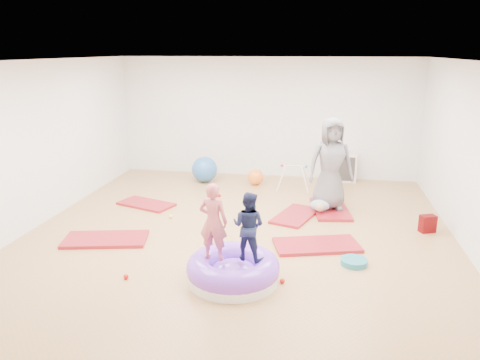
# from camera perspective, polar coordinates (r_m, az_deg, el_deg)

# --- Properties ---
(room) EXTENTS (7.01, 8.01, 2.81)m
(room) POSITION_cam_1_polar(r_m,az_deg,el_deg) (7.23, -0.41, 3.18)
(room) COLOR #9F7B52
(room) RESTS_ON ground
(gym_mat_front_left) EXTENTS (1.41, 0.91, 0.05)m
(gym_mat_front_left) POSITION_cam_1_polar(r_m,az_deg,el_deg) (7.84, -16.07, -6.97)
(gym_mat_front_left) COLOR #9F062F
(gym_mat_front_left) RESTS_ON ground
(gym_mat_mid_left) EXTENTS (1.21, 0.88, 0.05)m
(gym_mat_mid_left) POSITION_cam_1_polar(r_m,az_deg,el_deg) (9.39, -11.35, -2.89)
(gym_mat_mid_left) COLOR #9F062F
(gym_mat_mid_left) RESTS_ON ground
(gym_mat_center_back) EXTENTS (0.92, 1.27, 0.05)m
(gym_mat_center_back) POSITION_cam_1_polar(r_m,az_deg,el_deg) (8.64, 6.78, -4.32)
(gym_mat_center_back) COLOR #9F062F
(gym_mat_center_back) RESTS_ON ground
(gym_mat_right) EXTENTS (1.42, 0.98, 0.05)m
(gym_mat_right) POSITION_cam_1_polar(r_m,az_deg,el_deg) (7.42, 9.33, -7.85)
(gym_mat_right) COLOR #9F062F
(gym_mat_right) RESTS_ON ground
(gym_mat_rear_right) EXTENTS (0.81, 1.34, 0.05)m
(gym_mat_rear_right) POSITION_cam_1_polar(r_m,az_deg,el_deg) (9.08, 10.95, -3.50)
(gym_mat_rear_right) COLOR #9F062F
(gym_mat_rear_right) RESTS_ON ground
(inflatable_cushion) EXTENTS (1.24, 1.24, 0.39)m
(inflatable_cushion) POSITION_cam_1_polar(r_m,az_deg,el_deg) (6.28, -0.85, -10.93)
(inflatable_cushion) COLOR white
(inflatable_cushion) RESTS_ON ground
(child_pink) EXTENTS (0.40, 0.29, 1.04)m
(child_pink) POSITION_cam_1_polar(r_m,az_deg,el_deg) (6.02, -3.29, -4.65)
(child_pink) COLOR #C75963
(child_pink) RESTS_ON inflatable_cushion
(child_navy) EXTENTS (0.52, 0.45, 0.91)m
(child_navy) POSITION_cam_1_polar(r_m,az_deg,el_deg) (6.03, 1.03, -5.19)
(child_navy) COLOR #171F42
(child_navy) RESTS_ON inflatable_cushion
(adult_caregiver) EXTENTS (0.96, 0.75, 1.72)m
(adult_caregiver) POSITION_cam_1_polar(r_m,az_deg,el_deg) (8.83, 11.01, 1.96)
(adult_caregiver) COLOR slate
(adult_caregiver) RESTS_ON gym_mat_rear_right
(infant) EXTENTS (0.37, 0.38, 0.22)m
(infant) POSITION_cam_1_polar(r_m,az_deg,el_deg) (8.81, 9.73, -3.09)
(infant) COLOR #96ADC6
(infant) RESTS_ON gym_mat_rear_right
(ball_pit_balls) EXTENTS (2.28, 3.79, 0.07)m
(ball_pit_balls) POSITION_cam_1_polar(r_m,az_deg,el_deg) (7.98, -3.42, -5.90)
(ball_pit_balls) COLOR green
(ball_pit_balls) RESTS_ON ground
(exercise_ball_blue) EXTENTS (0.59, 0.59, 0.59)m
(exercise_ball_blue) POSITION_cam_1_polar(r_m,az_deg,el_deg) (10.79, -4.34, 1.31)
(exercise_ball_blue) COLOR #2C63AF
(exercise_ball_blue) RESTS_ON ground
(exercise_ball_orange) EXTENTS (0.36, 0.36, 0.36)m
(exercise_ball_orange) POSITION_cam_1_polar(r_m,az_deg,el_deg) (10.55, 1.92, 0.37)
(exercise_ball_orange) COLOR orange
(exercise_ball_orange) RESTS_ON ground
(infant_play_gym) EXTENTS (0.70, 0.67, 0.54)m
(infant_play_gym) POSITION_cam_1_polar(r_m,az_deg,el_deg) (10.22, 6.57, 0.82)
(infant_play_gym) COLOR silver
(infant_play_gym) RESTS_ON ground
(cube_shelf) EXTENTS (0.64, 0.32, 0.64)m
(cube_shelf) POSITION_cam_1_polar(r_m,az_deg,el_deg) (11.07, 12.34, 1.50)
(cube_shelf) COLOR silver
(cube_shelf) RESTS_ON ground
(balance_disc) EXTENTS (0.38, 0.38, 0.08)m
(balance_disc) POSITION_cam_1_polar(r_m,az_deg,el_deg) (6.95, 13.72, -9.68)
(balance_disc) COLOR teal
(balance_disc) RESTS_ON ground
(backpack) EXTENTS (0.29, 0.24, 0.29)m
(backpack) POSITION_cam_1_polar(r_m,az_deg,el_deg) (8.46, 21.90, -4.97)
(backpack) COLOR #950307
(backpack) RESTS_ON ground
(yellow_toy) EXTENTS (0.20, 0.20, 0.03)m
(yellow_toy) POSITION_cam_1_polar(r_m,az_deg,el_deg) (7.75, -16.30, -7.35)
(yellow_toy) COLOR #FCFF2E
(yellow_toy) RESTS_ON ground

